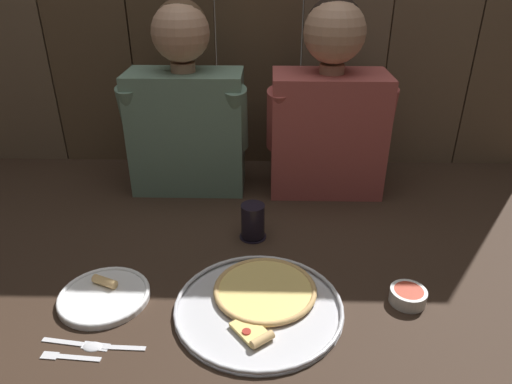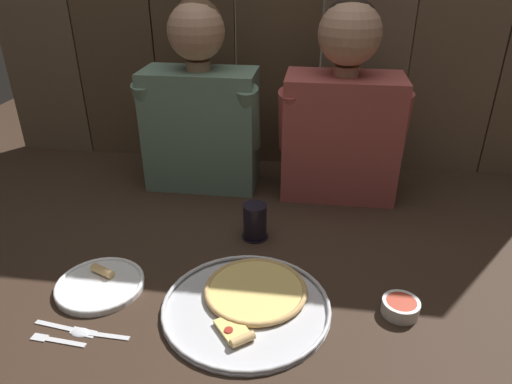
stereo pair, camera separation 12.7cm
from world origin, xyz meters
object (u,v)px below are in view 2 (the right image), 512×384
(pizza_tray, at_px, (250,301))
(diner_right, at_px, (343,110))
(diner_left, at_px, (200,105))
(drinking_glass, at_px, (255,221))
(dinner_plate, at_px, (100,284))
(dipping_bowl, at_px, (401,307))

(pizza_tray, xyz_separation_m, diner_right, (0.22, 0.63, 0.29))
(diner_right, bearing_deg, diner_left, -179.95)
(drinking_glass, bearing_deg, diner_right, 53.82)
(dinner_plate, relative_size, diner_left, 0.35)
(drinking_glass, height_order, dipping_bowl, drinking_glass)
(dinner_plate, distance_m, drinking_glass, 0.46)
(pizza_tray, height_order, dipping_bowl, dipping_bowl)
(dipping_bowl, xyz_separation_m, diner_right, (-0.14, 0.62, 0.28))
(dinner_plate, xyz_separation_m, dipping_bowl, (0.75, 0.01, 0.01))
(dinner_plate, distance_m, diner_right, 0.92)
(pizza_tray, bearing_deg, dinner_plate, 178.56)
(pizza_tray, distance_m, dipping_bowl, 0.36)
(pizza_tray, relative_size, diner_right, 0.63)
(drinking_glass, bearing_deg, dinner_plate, -141.21)
(dinner_plate, xyz_separation_m, drinking_glass, (0.36, 0.29, 0.04))
(drinking_glass, height_order, diner_left, diner_left)
(dinner_plate, relative_size, dipping_bowl, 2.53)
(dipping_bowl, height_order, diner_right, diner_right)
(dinner_plate, distance_m, dipping_bowl, 0.75)
(drinking_glass, bearing_deg, pizza_tray, -84.48)
(pizza_tray, xyz_separation_m, dipping_bowl, (0.36, 0.02, 0.01))
(diner_left, bearing_deg, pizza_tray, -67.35)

